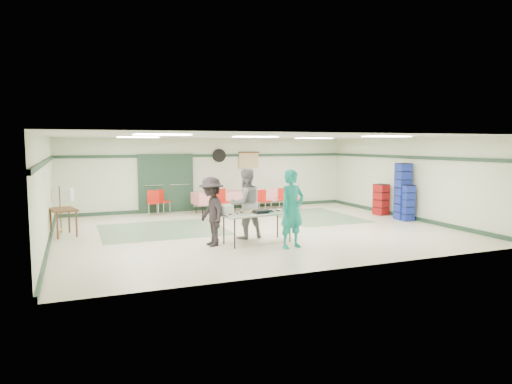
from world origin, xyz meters
name	(u,v)px	position (x,y,z in m)	size (l,w,h in m)	color
floor	(255,230)	(0.00, 0.00, 0.00)	(11.00, 11.00, 0.00)	beige
ceiling	(255,136)	(0.00, 0.00, 2.70)	(11.00, 11.00, 0.00)	silver
wall_back	(211,174)	(0.00, 4.50, 1.35)	(11.00, 11.00, 0.00)	beige
wall_front	(340,202)	(0.00, -4.50, 1.35)	(11.00, 11.00, 0.00)	beige
wall_left	(45,191)	(-5.50, 0.00, 1.35)	(9.00, 9.00, 0.00)	beige
wall_right	(409,178)	(5.50, 0.00, 1.35)	(9.00, 9.00, 0.00)	beige
trim_back	(211,156)	(0.00, 4.47, 2.05)	(11.00, 0.06, 0.10)	#203B29
baseboard_back	(212,208)	(0.00, 4.47, 0.06)	(11.00, 0.06, 0.12)	#203B29
trim_left	(45,162)	(-5.47, 0.00, 2.05)	(9.00, 0.06, 0.10)	#203B29
baseboard_left	(49,243)	(-5.47, 0.00, 0.06)	(9.00, 0.06, 0.12)	#203B29
trim_right	(409,157)	(5.47, 0.00, 2.05)	(9.00, 0.06, 0.10)	#203B29
baseboard_right	(407,217)	(5.47, 0.00, 0.06)	(9.00, 0.06, 0.12)	#203B29
green_patch_a	(163,230)	(-2.50, 1.00, 0.00)	(3.50, 3.00, 0.01)	#5E7D5C
green_patch_b	(315,216)	(2.80, 1.50, 0.00)	(2.50, 3.50, 0.01)	#5E7D5C
double_door_left	(153,184)	(-2.20, 4.44, 1.05)	(0.90, 0.06, 2.10)	gray
double_door_right	(179,183)	(-1.25, 4.44, 1.05)	(0.90, 0.06, 2.10)	gray
door_frame	(166,184)	(-1.73, 4.42, 1.05)	(2.00, 0.03, 2.15)	#203B29
wall_fan	(219,155)	(0.30, 4.44, 2.05)	(0.50, 0.50, 0.10)	black
scroll_banner	(249,160)	(1.50, 4.44, 1.85)	(0.80, 0.02, 0.60)	tan
serving_table	(257,215)	(-0.61, -1.66, 0.72)	(1.91, 0.98, 0.76)	#AFAEAA
sheet_tray_right	(275,211)	(-0.13, -1.66, 0.77)	(0.54, 0.41, 0.02)	silver
sheet_tray_mid	(249,212)	(-0.77, -1.52, 0.77)	(0.53, 0.40, 0.02)	silver
sheet_tray_left	(235,215)	(-1.24, -1.76, 0.77)	(0.58, 0.44, 0.02)	silver
baking_pan	(262,212)	(-0.50, -1.73, 0.80)	(0.43, 0.27, 0.08)	black
foam_box_stack	(227,210)	(-1.39, -1.60, 0.87)	(0.25, 0.23, 0.23)	white
volunteer_teal	(292,209)	(-0.03, -2.46, 0.94)	(0.69, 0.45, 1.88)	teal
volunteer_grey	(246,204)	(-0.68, -1.00, 0.92)	(0.90, 0.70, 1.85)	gray
volunteer_dark	(211,212)	(-1.76, -1.54, 0.84)	(1.09, 0.63, 1.69)	black
dining_table_a	(275,195)	(2.23, 3.59, 0.57)	(1.78, 0.93, 0.77)	red
dining_table_b	(219,197)	(0.03, 3.59, 0.57)	(1.96, 1.05, 0.77)	red
chair_a	(284,197)	(2.33, 3.01, 0.52)	(0.52, 0.52, 0.85)	red
chair_b	(264,199)	(1.53, 3.01, 0.50)	(0.50, 0.50, 0.83)	red
chair_c	(293,198)	(2.73, 3.01, 0.49)	(0.42, 0.43, 0.81)	red
chair_d	(222,199)	(-0.05, 3.02, 0.57)	(0.53, 0.53, 0.92)	red
chair_loose_a	(162,199)	(-1.97, 4.05, 0.53)	(0.56, 0.56, 0.86)	red
chair_loose_b	(153,200)	(-2.29, 3.87, 0.53)	(0.45, 0.45, 0.87)	red
crate_stack_blue_a	(403,192)	(5.15, -0.14, 0.93)	(0.41, 0.41, 1.86)	navy
crate_stack_red	(381,199)	(5.15, 0.98, 0.54)	(0.42, 0.42, 1.09)	#A11110
crate_stack_blue_b	(407,203)	(5.15, -0.38, 0.59)	(0.36, 0.36, 1.17)	navy
printer_table	(63,212)	(-5.15, 1.11, 0.65)	(0.81, 1.04, 0.74)	brown
office_printer	(64,195)	(-5.15, 2.84, 0.95)	(0.51, 0.45, 0.40)	silver
broom	(60,209)	(-5.23, 1.68, 0.67)	(0.03, 0.03, 1.30)	brown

